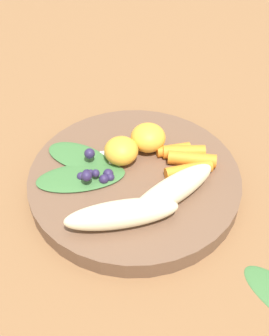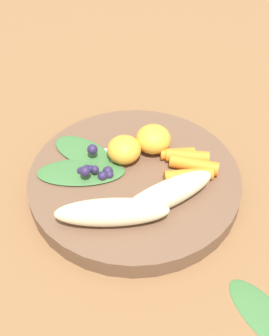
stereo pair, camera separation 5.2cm
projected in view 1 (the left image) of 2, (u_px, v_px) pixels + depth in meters
ground_plane at (135, 187)px, 0.55m from camera, size 2.40×2.40×0.00m
bowl at (135, 180)px, 0.54m from camera, size 0.28×0.28×0.03m
banana_peeled_left at (172, 191)px, 0.48m from camera, size 0.09×0.14×0.03m
banana_peeled_right at (122, 214)px, 0.46m from camera, size 0.13×0.11×0.03m
orange_segment_near at (121, 151)px, 0.54m from camera, size 0.05×0.05×0.03m
orange_segment_far at (148, 138)px, 0.55m from camera, size 0.05×0.05×0.04m
carrot_front at (189, 170)px, 0.52m from camera, size 0.06×0.05×0.02m
carrot_mid_left at (192, 159)px, 0.54m from camera, size 0.07×0.04×0.02m
carrot_mid_right at (184, 152)px, 0.55m from camera, size 0.06×0.04×0.02m
carrot_rear at (173, 150)px, 0.55m from camera, size 0.05×0.04×0.01m
blueberry_pile at (94, 172)px, 0.52m from camera, size 0.05×0.05×0.03m
coconut_shred_patch at (104, 164)px, 0.54m from camera, size 0.04×0.04×0.00m
kale_leaf_left at (79, 156)px, 0.55m from camera, size 0.09×0.05×0.00m
kale_leaf_right at (81, 177)px, 0.52m from camera, size 0.12×0.11×0.00m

